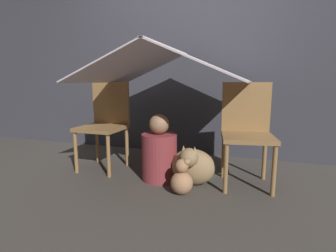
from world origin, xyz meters
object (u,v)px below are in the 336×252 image
(chair_right, at_px, (247,129))
(dog, at_px, (192,166))
(chair_left, at_px, (105,121))
(person_front, at_px, (159,153))

(chair_right, distance_m, dog, 0.57)
(chair_right, bearing_deg, chair_left, 170.64)
(chair_right, xyz_separation_m, dog, (-0.43, -0.20, -0.31))
(chair_left, xyz_separation_m, dog, (0.96, -0.21, -0.31))
(chair_left, height_order, chair_right, same)
(chair_right, relative_size, dog, 2.27)
(chair_right, relative_size, person_front, 1.46)
(chair_right, height_order, dog, chair_right)
(chair_left, bearing_deg, person_front, -13.42)
(chair_left, distance_m, dog, 1.03)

